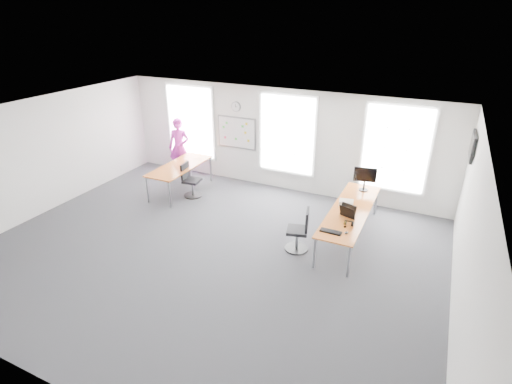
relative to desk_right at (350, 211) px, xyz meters
The scene contains 24 objects.
floor 3.40m from the desk_right, 144.52° to the right, with size 10.00×10.00×0.00m, color #2C2C31.
ceiling 4.03m from the desk_right, 144.52° to the right, with size 10.00×10.00×0.00m, color white.
wall_back 3.50m from the desk_right, 142.51° to the left, with size 10.00×10.00×0.00m, color silver.
wall_front 6.56m from the desk_right, 114.52° to the right, with size 10.00×10.00×0.00m, color silver.
wall_left 7.98m from the desk_right, 165.96° to the right, with size 10.00×10.00×0.00m, color silver.
wall_right 3.10m from the desk_right, 39.99° to the right, with size 10.00×10.00×0.00m, color silver.
window_left 6.14m from the desk_right, 160.29° to the left, with size 1.60×0.06×2.20m, color silver.
window_mid 3.30m from the desk_right, 139.63° to the left, with size 1.60×0.06×2.20m, color silver.
window_right 2.35m from the desk_right, 73.72° to the left, with size 1.60×0.06×2.20m, color silver.
desk_right is the anchor object (origin of this frame).
desk_left 5.19m from the desk_right, behind, with size 0.90×2.24×0.82m.
chair_right 1.34m from the desk_right, 132.38° to the right, with size 0.56×0.55×1.01m.
chair_left 4.74m from the desk_right, behind, with size 0.53×0.53×1.00m.
person 6.13m from the desk_right, 164.86° to the left, with size 0.69×0.45×1.89m, color #CC2BAF.
whiteboard 4.62m from the desk_right, 153.25° to the left, with size 1.20×0.03×0.90m, color silver.
wall_clock 4.82m from the desk_right, 153.25° to the left, with size 0.30×0.30×0.04m, color gray.
tv 2.95m from the desk_right, 25.53° to the left, with size 0.06×0.90×0.55m, color black.
keyboard 1.22m from the desk_right, 96.19° to the right, with size 0.45×0.16×0.02m, color black.
mouse 1.15m from the desk_right, 81.03° to the right, with size 0.07×0.11×0.04m, color black.
lens_cap 0.87m from the desk_right, 84.42° to the right, with size 0.06×0.06×0.01m, color black.
headphones 0.79m from the desk_right, 80.18° to the right, with size 0.20×0.10×0.12m.
laptop_sleeve 0.46m from the desk_right, 87.15° to the right, with size 0.38×0.30×0.30m.
paper_stack 0.26m from the desk_right, 129.32° to the left, with size 0.33×0.25×0.11m, color beige.
monitor 1.27m from the desk_right, 87.75° to the left, with size 0.56×0.23×0.63m.
Camera 1 is at (4.25, -6.44, 5.00)m, focal length 28.00 mm.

